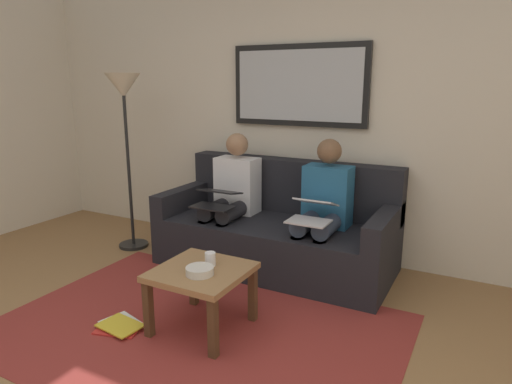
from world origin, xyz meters
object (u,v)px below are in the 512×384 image
cup (210,259)px  standing_lamp (124,105)px  couch (278,230)px  laptop_black (217,198)px  magazine_stack (120,326)px  coffee_table (202,279)px  bowl (200,271)px  framed_mirror (299,86)px  person_right (232,194)px  person_left (323,206)px  laptop_silver (313,210)px

cup → standing_lamp: bearing=-30.3°
couch → laptop_black: size_ratio=5.78×
cup → magazine_stack: size_ratio=0.27×
coffee_table → bowl: (-0.04, 0.07, 0.09)m
framed_mirror → standing_lamp: size_ratio=0.77×
laptop_black → standing_lamp: 1.26m
coffee_table → cup: (-0.02, -0.08, 0.11)m
coffee_table → person_right: 1.26m
person_left → magazine_stack: (0.88, 1.41, -0.59)m
person_left → laptop_black: 0.89m
laptop_black → magazine_stack: bearing=89.1°
framed_mirror → coffee_table: size_ratio=2.25×
framed_mirror → cup: 1.88m
coffee_table → magazine_stack: 0.64m
coffee_table → standing_lamp: size_ratio=0.34×
magazine_stack → person_right: bearing=-90.7°
framed_mirror → laptop_black: framed_mirror is taller
couch → framed_mirror: bearing=-90.0°
magazine_stack → laptop_silver: bearing=-126.6°
person_left → laptop_silver: (-0.00, 0.23, 0.02)m
coffee_table → bowl: size_ratio=3.24×
framed_mirror → laptop_black: (0.43, 0.71, -0.92)m
magazine_stack → standing_lamp: standing_lamp is taller
couch → magazine_stack: (0.45, 1.48, -0.29)m
cup → person_right: person_right is taller
couch → coffee_table: 1.22m
person_left → magazine_stack: 1.76m
couch → laptop_silver: couch is taller
couch → laptop_silver: 0.61m
framed_mirror → coffee_table: framed_mirror is taller
framed_mirror → laptop_black: size_ratio=3.68×
bowl → magazine_stack: bearing=20.1°
framed_mirror → coffee_table: (-0.03, 1.61, -1.20)m
coffee_table → standing_lamp: bearing=-32.8°
framed_mirror → laptop_silver: framed_mirror is taller
framed_mirror → cup: (-0.05, 1.53, -1.09)m
cup → person_left: size_ratio=0.08×
person_right → standing_lamp: size_ratio=0.69×
coffee_table → laptop_black: (0.46, -0.90, 0.28)m
person_right → laptop_black: bearing=90.0°
laptop_silver → person_right: 0.89m
framed_mirror → person_left: bearing=133.2°
person_right → bowl: bearing=112.1°
person_right → standing_lamp: 1.29m
cup → framed_mirror: bearing=-88.2°
laptop_silver → person_right: size_ratio=0.33×
cup → bowl: size_ratio=0.51×
framed_mirror → laptop_silver: size_ratio=3.38×
person_left → laptop_black: (0.86, 0.25, 0.02)m
cup → laptop_black: 0.96m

